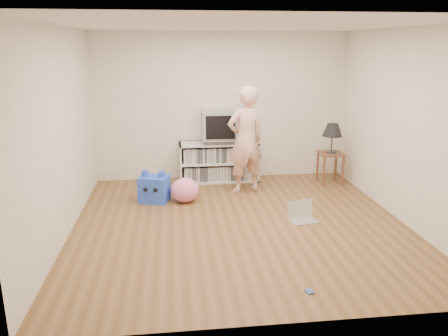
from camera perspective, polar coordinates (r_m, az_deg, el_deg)
ground at (r=6.04m, az=2.05°, el=-7.30°), size 4.50×4.50×0.00m
walls at (r=5.66m, az=2.17°, el=4.90°), size 4.52×4.52×2.60m
ceiling at (r=5.56m, az=2.32°, el=18.17°), size 4.50×4.50×0.01m
media_unit at (r=7.83m, az=-0.67°, el=0.85°), size 1.40×0.45×0.70m
dvd_deck at (r=7.72m, az=-0.67°, el=3.58°), size 0.45×0.35×0.07m
crt_tv at (r=7.67m, az=-0.67°, el=5.66°), size 0.60×0.53×0.50m
side_table at (r=7.89m, az=13.74°, el=1.00°), size 0.42×0.42×0.55m
table_lamp at (r=7.77m, az=13.99°, el=4.75°), size 0.34×0.34×0.52m
person at (r=7.12m, az=2.83°, el=3.67°), size 0.74×0.60×1.75m
laptop at (r=6.25m, az=10.12°, el=-6.04°), size 0.43×0.36×0.26m
playing_cards at (r=4.58m, az=11.06°, el=-15.55°), size 0.09×0.10×0.02m
plush_blue at (r=6.89m, az=-9.11°, el=-2.66°), size 0.51×0.45×0.50m
plush_pink at (r=6.83m, az=-5.13°, el=-2.88°), size 0.50×0.50×0.38m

